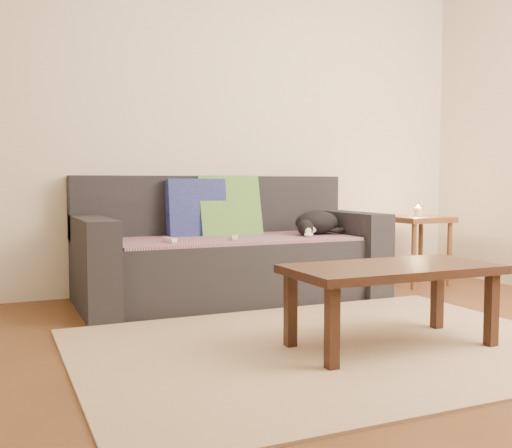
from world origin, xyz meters
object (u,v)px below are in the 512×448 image
sofa (228,255)px  wii_remote_b (235,238)px  wii_remote_a (170,240)px  coffee_table (392,276)px  cat (316,223)px  side_table (418,228)px

sofa → wii_remote_b: (-0.05, -0.26, 0.15)m
wii_remote_a → wii_remote_b: size_ratio=1.00×
sofa → coffee_table: bearing=-80.2°
wii_remote_a → wii_remote_b: same height
cat → wii_remote_a: cat is taller
side_table → coffee_table: size_ratio=0.53×
side_table → coffee_table: bearing=-132.5°
sofa → wii_remote_a: (-0.50, -0.25, 0.15)m
wii_remote_a → side_table: 2.11m
cat → wii_remote_b: (-0.69, -0.14, -0.07)m
sofa → wii_remote_a: sofa is taller
wii_remote_b → side_table: size_ratio=0.27×
sofa → wii_remote_b: size_ratio=14.00×
cat → wii_remote_b: cat is taller
sofa → coffee_table: (0.27, -1.54, 0.05)m
sofa → wii_remote_a: 0.58m
sofa → wii_remote_b: sofa is taller
side_table → coffee_table: side_table is taller
sofa → side_table: (1.60, -0.08, 0.14)m
coffee_table → wii_remote_b: bearing=104.0°
cat → wii_remote_b: bearing=-168.3°
wii_remote_a → side_table: (2.10, 0.17, -0.00)m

